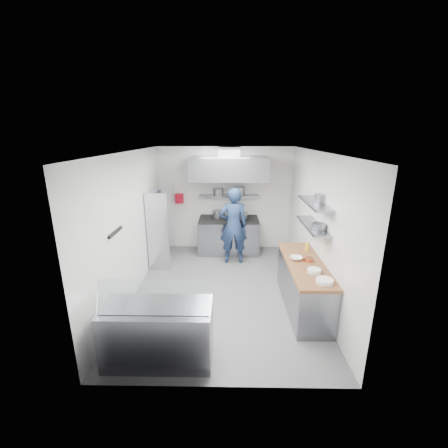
{
  "coord_description": "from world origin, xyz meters",
  "views": [
    {
      "loc": [
        0.11,
        -5.57,
        3.1
      ],
      "look_at": [
        0.0,
        0.6,
        1.25
      ],
      "focal_mm": 24.0,
      "sensor_mm": 36.0,
      "label": 1
    }
  ],
  "objects_px": {
    "display_case": "(159,333)",
    "chef": "(233,226)",
    "gas_range": "(229,236)",
    "wire_rack": "(162,228)"
  },
  "relations": [
    {
      "from": "gas_range",
      "to": "display_case",
      "type": "height_order",
      "value": "gas_range"
    },
    {
      "from": "gas_range",
      "to": "wire_rack",
      "type": "relative_size",
      "value": 0.86
    },
    {
      "from": "chef",
      "to": "gas_range",
      "type": "bearing_deg",
      "value": -84.85
    },
    {
      "from": "gas_range",
      "to": "wire_rack",
      "type": "bearing_deg",
      "value": -155.49
    },
    {
      "from": "gas_range",
      "to": "chef",
      "type": "distance_m",
      "value": 0.83
    },
    {
      "from": "chef",
      "to": "display_case",
      "type": "relative_size",
      "value": 1.27
    },
    {
      "from": "gas_range",
      "to": "wire_rack",
      "type": "xyz_separation_m",
      "value": [
        -1.63,
        -0.74,
        0.48
      ]
    },
    {
      "from": "display_case",
      "to": "chef",
      "type": "bearing_deg",
      "value": 72.45
    },
    {
      "from": "gas_range",
      "to": "wire_rack",
      "type": "distance_m",
      "value": 1.85
    },
    {
      "from": "chef",
      "to": "display_case",
      "type": "bearing_deg",
      "value": 67.66
    }
  ]
}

